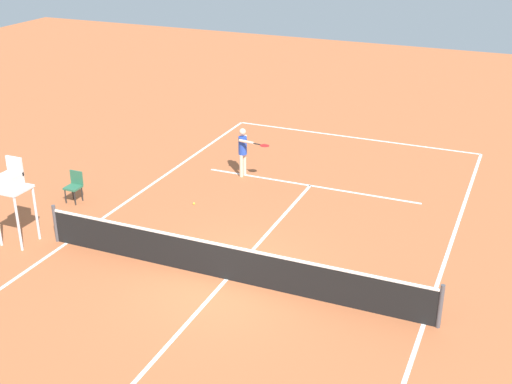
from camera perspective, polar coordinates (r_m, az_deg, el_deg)
name	(u,v)px	position (r m, az deg, el deg)	size (l,w,h in m)	color
ground_plane	(227,279)	(16.57, -2.52, -7.44)	(60.00, 60.00, 0.00)	#B76038
court_lines	(227,279)	(16.57, -2.52, -7.43)	(9.70, 23.17, 0.01)	white
tennis_net	(226,262)	(16.32, -2.55, -5.95)	(10.30, 0.10, 1.07)	#4C4C51
player_serving	(244,148)	(22.15, -1.04, 3.74)	(1.24, 0.72, 1.67)	beige
tennis_ball	(194,204)	(20.48, -5.31, -0.99)	(0.07, 0.07, 0.07)	#CCE033
umpire_chair	(13,188)	(18.69, -20.00, 0.36)	(0.80, 0.80, 2.41)	silver
courtside_chair_mid	(74,185)	(21.18, -15.22, 0.58)	(0.44, 0.46, 0.95)	#262626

